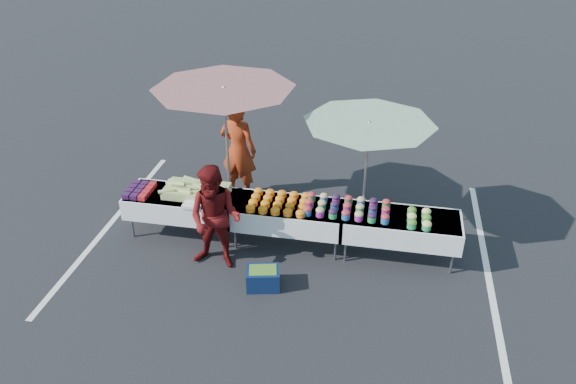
% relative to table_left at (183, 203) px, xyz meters
% --- Properties ---
extents(ground, '(80.00, 80.00, 0.00)m').
position_rel_table_left_xyz_m(ground, '(1.80, 0.00, -0.58)').
color(ground, black).
extents(stripe_left, '(0.10, 5.00, 0.00)m').
position_rel_table_left_xyz_m(stripe_left, '(-1.40, 0.00, -0.58)').
color(stripe_left, silver).
rests_on(stripe_left, ground).
extents(stripe_right, '(0.10, 5.00, 0.00)m').
position_rel_table_left_xyz_m(stripe_right, '(5.00, 0.00, -0.58)').
color(stripe_right, silver).
rests_on(stripe_right, ground).
extents(table_left, '(1.86, 0.81, 0.75)m').
position_rel_table_left_xyz_m(table_left, '(0.00, 0.00, 0.00)').
color(table_left, white).
rests_on(table_left, ground).
extents(table_center, '(1.86, 0.81, 0.75)m').
position_rel_table_left_xyz_m(table_center, '(1.80, 0.00, 0.00)').
color(table_center, white).
rests_on(table_center, ground).
extents(table_right, '(1.86, 0.81, 0.75)m').
position_rel_table_left_xyz_m(table_right, '(3.60, 0.00, 0.00)').
color(table_right, white).
rests_on(table_right, ground).
extents(berry_punnets, '(0.40, 0.54, 0.08)m').
position_rel_table_left_xyz_m(berry_punnets, '(-0.71, -0.06, 0.21)').
color(berry_punnets, black).
rests_on(berry_punnets, table_left).
extents(corn_pile, '(1.16, 0.57, 0.26)m').
position_rel_table_left_xyz_m(corn_pile, '(0.26, 0.04, 0.26)').
color(corn_pile, '#97AC58').
rests_on(corn_pile, table_left).
extents(plastic_bags, '(0.30, 0.25, 0.05)m').
position_rel_table_left_xyz_m(plastic_bags, '(0.30, -0.30, 0.19)').
color(plastic_bags, white).
rests_on(plastic_bags, table_left).
extents(carrot_bowls, '(0.95, 0.69, 0.11)m').
position_rel_table_left_xyz_m(carrot_bowls, '(1.65, -0.01, 0.22)').
color(carrot_bowls, orange).
rests_on(carrot_bowls, table_center).
extents(potato_cups, '(1.34, 0.58, 0.16)m').
position_rel_table_left_xyz_m(potato_cups, '(2.75, 0.00, 0.25)').
color(potato_cups, '#225CA0').
rests_on(potato_cups, table_right).
extents(bean_baskets, '(0.36, 0.50, 0.15)m').
position_rel_table_left_xyz_m(bean_baskets, '(3.86, -0.10, 0.24)').
color(bean_baskets, '#249049').
rests_on(bean_baskets, table_right).
extents(vendor, '(0.77, 0.57, 1.91)m').
position_rel_table_left_xyz_m(vendor, '(0.60, 1.40, 0.37)').
color(vendor, '#9B2F11').
rests_on(vendor, ground).
extents(customer, '(0.88, 0.71, 1.72)m').
position_rel_table_left_xyz_m(customer, '(0.82, -0.75, 0.28)').
color(customer, '#570D0D').
rests_on(customer, ground).
extents(umbrella_left, '(2.96, 2.96, 2.41)m').
position_rel_table_left_xyz_m(umbrella_left, '(0.60, 0.75, 1.60)').
color(umbrella_left, black).
rests_on(umbrella_left, ground).
extents(umbrella_right, '(2.16, 2.16, 2.11)m').
position_rel_table_left_xyz_m(umbrella_right, '(2.97, 0.48, 1.33)').
color(umbrella_right, black).
rests_on(umbrella_right, ground).
extents(storage_bin, '(0.56, 0.46, 0.32)m').
position_rel_table_left_xyz_m(storage_bin, '(1.64, -1.16, -0.42)').
color(storage_bin, '#0D1E42').
rests_on(storage_bin, ground).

